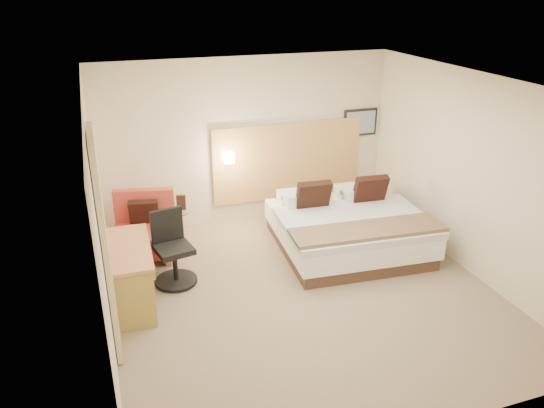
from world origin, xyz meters
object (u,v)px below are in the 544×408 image
object	(u,v)px
bed	(347,227)
side_table	(175,225)
desk_chair	(173,254)
lounge_chair	(145,231)
desk	(129,259)

from	to	relation	value
bed	side_table	bearing A→B (deg)	159.27
desk_chair	lounge_chair	bearing A→B (deg)	106.50
bed	desk_chair	distance (m)	2.64
side_table	desk_chair	xyz separation A→B (m)	(-0.20, -1.06, 0.08)
lounge_chair	side_table	size ratio (longest dim) A/B	1.61
lounge_chair	desk	distance (m)	1.33
desk	desk_chair	bearing A→B (deg)	31.70
side_table	desk	distance (m)	1.64
lounge_chair	desk_chair	size ratio (longest dim) A/B	1.03
bed	desk	size ratio (longest dim) A/B	1.74
desk	desk_chair	distance (m)	0.71
lounge_chair	desk_chair	xyz separation A→B (m)	(0.27, -0.92, 0.04)
desk_chair	desk	bearing A→B (deg)	-148.30
lounge_chair	side_table	xyz separation A→B (m)	(0.47, 0.14, -0.04)
side_table	desk_chair	distance (m)	1.08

